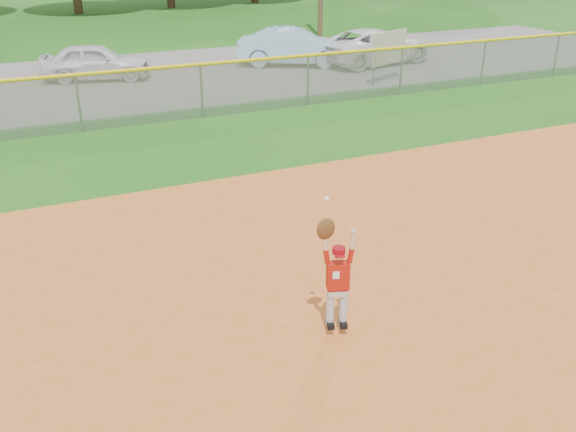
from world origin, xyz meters
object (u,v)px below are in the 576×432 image
object	(u,v)px
car_white_a	(95,62)
ballplayer	(336,274)
car_white_b	(375,46)
sponsor_sign	(389,49)
car_blue	(294,47)

from	to	relation	value
car_white_a	ballplayer	size ratio (longest dim) A/B	2.03
car_white_b	sponsor_sign	world-z (taller)	sponsor_sign
car_white_b	car_white_a	bearing A→B (deg)	71.79
car_blue	ballplayer	size ratio (longest dim) A/B	2.36
sponsor_sign	ballplayer	bearing A→B (deg)	-125.51
car_blue	car_white_b	xyz separation A→B (m)	(3.09, -0.96, -0.04)
car_blue	car_white_b	distance (m)	3.23
sponsor_sign	car_white_a	bearing A→B (deg)	153.26
ballplayer	sponsor_sign	bearing A→B (deg)	54.49
car_blue	ballplayer	xyz separation A→B (m)	(-7.37, -16.79, 0.17)
car_white_b	sponsor_sign	distance (m)	3.46
car_blue	ballplayer	world-z (taller)	ballplayer
car_white_b	ballplayer	world-z (taller)	ballplayer
ballplayer	car_white_b	bearing A→B (deg)	56.54
car_white_a	ballplayer	bearing A→B (deg)	-164.51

